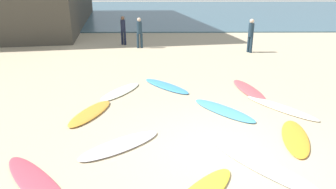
% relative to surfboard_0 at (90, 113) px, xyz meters
% --- Properties ---
extents(ground_plane, '(120.00, 120.00, 0.00)m').
position_rel_surfboard_0_xyz_m(ground_plane, '(3.27, -2.02, -0.04)').
color(ground_plane, '#C6B28E').
extents(ocean_water, '(120.00, 40.00, 0.08)m').
position_rel_surfboard_0_xyz_m(ocean_water, '(3.27, 34.68, 0.00)').
color(ocean_water, '#426675').
rests_on(ocean_water, ground_plane).
extents(surfboard_0, '(1.17, 2.02, 0.08)m').
position_rel_surfboard_0_xyz_m(surfboard_0, '(0.00, 0.00, 0.00)').
color(surfboard_0, gold).
rests_on(surfboard_0, ground_plane).
extents(surfboard_1, '(2.12, 2.20, 0.06)m').
position_rel_surfboard_0_xyz_m(surfboard_1, '(-0.22, -3.17, -0.01)').
color(surfboard_1, '#DA4D5E').
rests_on(surfboard_1, ground_plane).
extents(surfboard_2, '(1.81, 2.06, 0.07)m').
position_rel_surfboard_0_xyz_m(surfboard_2, '(3.73, 0.16, -0.01)').
color(surfboard_2, '#4FA0D1').
rests_on(surfboard_2, ground_plane).
extents(surfboard_3, '(1.78, 2.19, 0.07)m').
position_rel_surfboard_0_xyz_m(surfboard_3, '(5.41, 0.33, -0.01)').
color(surfboard_3, '#EDE5CA').
rests_on(surfboard_3, ground_plane).
extents(surfboard_4, '(1.97, 2.30, 0.06)m').
position_rel_surfboard_0_xyz_m(surfboard_4, '(4.00, -2.64, -0.01)').
color(surfboard_4, white).
rests_on(surfboard_4, ground_plane).
extents(surfboard_5, '(1.44, 2.06, 0.07)m').
position_rel_surfboard_0_xyz_m(surfboard_5, '(0.60, 1.78, -0.01)').
color(surfboard_5, '#EAEFCD').
rests_on(surfboard_5, ground_plane).
extents(surfboard_6, '(1.92, 1.72, 0.08)m').
position_rel_surfboard_0_xyz_m(surfboard_6, '(1.07, -1.78, -0.00)').
color(surfboard_6, white).
rests_on(surfboard_6, ground_plane).
extents(surfboard_8, '(1.09, 2.00, 0.07)m').
position_rel_surfboard_0_xyz_m(surfboard_8, '(5.10, -1.48, -0.01)').
color(surfboard_8, '#F5A327').
rests_on(surfboard_8, ground_plane).
extents(surfboard_9, '(0.92, 2.33, 0.07)m').
position_rel_surfboard_0_xyz_m(surfboard_9, '(4.90, 1.89, -0.00)').
color(surfboard_9, '#D7565C').
rests_on(surfboard_9, ground_plane).
extents(surfboard_10, '(1.83, 2.01, 0.08)m').
position_rel_surfboard_0_xyz_m(surfboard_10, '(2.11, 2.33, -0.00)').
color(surfboard_10, '#4399D9').
rests_on(surfboard_10, ground_plane).
extents(beachgoer_near, '(0.38, 0.38, 1.73)m').
position_rel_surfboard_0_xyz_m(beachgoer_near, '(6.53, 7.94, 0.92)').
color(beachgoer_near, '#1E3342').
rests_on(beachgoer_near, ground_plane).
extents(beachgoer_mid, '(0.38, 0.38, 1.64)m').
position_rel_surfboard_0_xyz_m(beachgoer_mid, '(-0.34, 10.18, 0.87)').
color(beachgoer_mid, '#191E33').
rests_on(beachgoer_mid, ground_plane).
extents(beachgoer_far, '(0.34, 0.31, 1.66)m').
position_rel_surfboard_0_xyz_m(beachgoer_far, '(0.69, 9.19, 0.88)').
color(beachgoer_far, '#1E3342').
rests_on(beachgoer_far, ground_plane).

